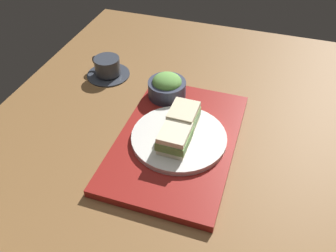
% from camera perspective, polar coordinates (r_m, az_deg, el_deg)
% --- Properties ---
extents(ground_plane, '(1.40, 1.00, 0.03)m').
position_cam_1_polar(ground_plane, '(0.84, 0.04, -5.69)').
color(ground_plane, brown).
extents(serving_tray, '(0.42, 0.27, 0.02)m').
position_cam_1_polar(serving_tray, '(0.85, 1.48, -2.38)').
color(serving_tray, maroon).
rests_on(serving_tray, ground_plane).
extents(sandwich_plate, '(0.23, 0.23, 0.01)m').
position_cam_1_polar(sandwich_plate, '(0.84, 1.77, -1.89)').
color(sandwich_plate, silver).
rests_on(sandwich_plate, serving_tray).
extents(sandwich_near, '(0.08, 0.07, 0.05)m').
position_cam_1_polar(sandwich_near, '(0.79, 1.09, -2.01)').
color(sandwich_near, '#EFE5C1').
rests_on(sandwich_near, sandwich_plate).
extents(sandwich_far, '(0.08, 0.07, 0.05)m').
position_cam_1_polar(sandwich_far, '(0.84, 2.50, 1.38)').
color(sandwich_far, beige).
rests_on(sandwich_far, sandwich_plate).
extents(salad_bowl, '(0.10, 0.10, 0.07)m').
position_cam_1_polar(salad_bowl, '(0.95, -0.17, 6.39)').
color(salad_bowl, '#33384C').
rests_on(salad_bowl, serving_tray).
extents(coffee_cup, '(0.13, 0.13, 0.06)m').
position_cam_1_polar(coffee_cup, '(1.09, -9.74, 9.22)').
color(coffee_cup, '#333842').
rests_on(coffee_cup, ground_plane).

